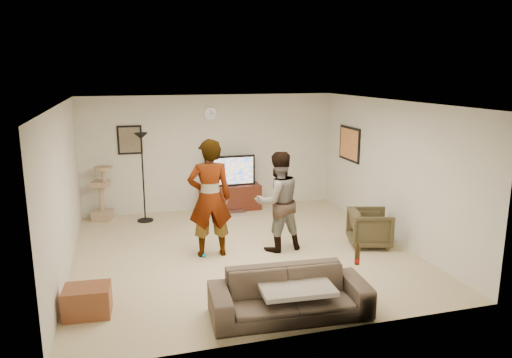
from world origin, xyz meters
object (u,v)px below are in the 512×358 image
object	(u,v)px
tv	(230,171)
armchair	(370,228)
person_left	(210,198)
sofa	(290,294)
cat_tree	(101,193)
beer_bottle	(357,255)
side_table	(87,301)
person_right	(278,201)
floor_lamp	(143,178)
tv_stand	(230,198)

from	to	relation	value
tv	armchair	xyz separation A→B (m)	(1.85, -2.84, -0.56)
armchair	person_left	bearing A→B (deg)	99.32
tv	sofa	distance (m)	4.83
cat_tree	person_left	world-z (taller)	person_left
beer_bottle	side_table	distance (m)	3.44
armchair	tv	bearing A→B (deg)	49.03
person_right	tv	bearing A→B (deg)	-92.60
cat_tree	armchair	size ratio (longest dim) A/B	1.61
person_right	beer_bottle	world-z (taller)	person_right
sofa	beer_bottle	world-z (taller)	beer_bottle
floor_lamp	side_table	size ratio (longest dim) A/B	3.20
person_left	sofa	bearing A→B (deg)	107.14
tv_stand	tv	world-z (taller)	tv
tv_stand	armchair	bearing A→B (deg)	-56.94
person_left	person_right	world-z (taller)	person_left
person_right	beer_bottle	distance (m)	2.24
beer_bottle	person_right	bearing A→B (deg)	98.46
tv_stand	cat_tree	world-z (taller)	cat_tree
cat_tree	side_table	xyz separation A→B (m)	(-0.07, -4.08, -0.37)
cat_tree	beer_bottle	size ratio (longest dim) A/B	4.50
side_table	armchair	bearing A→B (deg)	15.16
tv	person_left	world-z (taller)	person_left
cat_tree	tv_stand	bearing A→B (deg)	0.11
tv_stand	person_right	xyz separation A→B (m)	(0.24, -2.57, 0.57)
sofa	beer_bottle	bearing A→B (deg)	3.76
cat_tree	tv	bearing A→B (deg)	0.11
floor_lamp	beer_bottle	xyz separation A→B (m)	(2.42, -4.46, -0.20)
tv	person_left	bearing A→B (deg)	-109.79
person_right	armchair	size ratio (longest dim) A/B	2.43
armchair	beer_bottle	bearing A→B (deg)	162.73
sofa	tv_stand	bearing A→B (deg)	89.72
cat_tree	sofa	xyz separation A→B (m)	(2.35, -4.78, -0.27)
floor_lamp	person_right	distance (m)	3.07
tv_stand	person_left	distance (m)	2.76
tv	tv_stand	bearing A→B (deg)	0.00
cat_tree	person_left	xyz separation A→B (m)	(1.79, -2.51, 0.41)
tv	cat_tree	distance (m)	2.71
floor_lamp	armchair	world-z (taller)	floor_lamp
tv_stand	beer_bottle	bearing A→B (deg)	-83.22
person_right	side_table	size ratio (longest dim) A/B	3.02
floor_lamp	beer_bottle	world-z (taller)	floor_lamp
tv_stand	person_left	world-z (taller)	person_left
person_right	armchair	bearing A→B (deg)	162.72
beer_bottle	sofa	bearing A→B (deg)	180.00
tv	side_table	distance (m)	4.98
person_left	person_right	bearing A→B (deg)	-179.67
tv	armchair	bearing A→B (deg)	-56.94
tv_stand	cat_tree	size ratio (longest dim) A/B	1.18
tv_stand	floor_lamp	bearing A→B (deg)	-170.16
person_right	sofa	world-z (taller)	person_right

